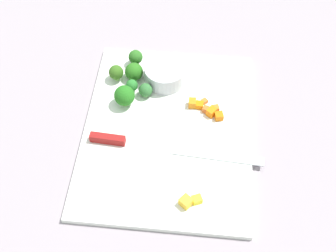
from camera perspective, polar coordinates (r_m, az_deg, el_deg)
name	(u,v)px	position (r m, az deg, el deg)	size (l,w,h in m)	color
ground_plane	(168,132)	(0.96, 0.00, -0.78)	(4.00, 4.00, 0.00)	gray
cutting_board	(168,131)	(0.96, 0.00, -0.57)	(0.44, 0.34, 0.01)	white
prep_bowl	(165,74)	(1.02, -0.36, 6.34)	(0.09, 0.09, 0.04)	#BABBC2
chef_knife	(147,145)	(0.92, -2.58, -2.32)	(0.04, 0.34, 0.02)	silver
carrot_dice_0	(215,109)	(0.98, 5.73, 2.12)	(0.01, 0.02, 0.01)	orange
carrot_dice_1	(206,109)	(0.98, 4.61, 2.02)	(0.01, 0.01, 0.01)	orange
carrot_dice_2	(204,101)	(1.00, 4.43, 3.01)	(0.01, 0.01, 0.01)	orange
carrot_dice_3	(219,116)	(0.97, 6.19, 1.20)	(0.02, 0.02, 0.01)	orange
carrot_dice_4	(192,103)	(0.99, 2.96, 2.79)	(0.02, 0.02, 0.02)	orange
carrot_dice_5	(200,105)	(0.99, 3.84, 2.55)	(0.02, 0.02, 0.01)	orange
carrot_dice_6	(212,112)	(0.97, 5.30, 1.71)	(0.01, 0.02, 0.02)	orange
pepper_dice_0	(186,202)	(0.86, 2.18, -9.17)	(0.02, 0.02, 0.02)	yellow
pepper_dice_1	(197,200)	(0.86, 3.52, -8.89)	(0.02, 0.02, 0.01)	yellow
broccoli_floret_0	(132,86)	(1.01, -4.40, 4.92)	(0.03, 0.03, 0.03)	#95BA65
broccoli_floret_1	(136,57)	(1.06, -3.95, 8.32)	(0.03, 0.03, 0.04)	#89C069
broccoli_floret_2	(116,73)	(1.03, -6.31, 6.46)	(0.03, 0.03, 0.04)	#94C26D
broccoli_floret_3	(134,72)	(1.03, -4.15, 6.57)	(0.04, 0.04, 0.04)	#86C366
broccoli_floret_4	(124,96)	(0.98, -5.30, 3.66)	(0.04, 0.04, 0.05)	#8CBD55
broccoli_floret_5	(146,90)	(1.00, -2.73, 4.36)	(0.03, 0.03, 0.03)	#84B855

